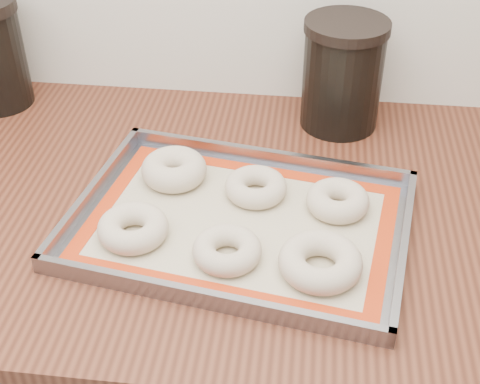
# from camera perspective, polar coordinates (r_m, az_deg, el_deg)

# --- Properties ---
(countertop) EXTENTS (3.06, 0.68, 0.04)m
(countertop) POSITION_cam_1_polar(r_m,az_deg,el_deg) (1.04, -11.52, -0.71)
(countertop) COLOR brown
(countertop) RESTS_ON cabinet
(baking_tray) EXTENTS (0.51, 0.40, 0.03)m
(baking_tray) POSITION_cam_1_polar(r_m,az_deg,el_deg) (0.94, 0.00, -2.60)
(baking_tray) COLOR gray
(baking_tray) RESTS_ON countertop
(baking_mat) EXTENTS (0.46, 0.35, 0.00)m
(baking_mat) POSITION_cam_1_polar(r_m,az_deg,el_deg) (0.94, 0.00, -2.69)
(baking_mat) COLOR #C6B793
(baking_mat) RESTS_ON baking_tray
(bagel_front_left) EXTENTS (0.12, 0.12, 0.03)m
(bagel_front_left) POSITION_cam_1_polar(r_m,az_deg,el_deg) (0.92, -9.12, -3.05)
(bagel_front_left) COLOR beige
(bagel_front_left) RESTS_ON baking_mat
(bagel_front_mid) EXTENTS (0.12, 0.12, 0.03)m
(bagel_front_mid) POSITION_cam_1_polar(r_m,az_deg,el_deg) (0.87, -1.11, -4.97)
(bagel_front_mid) COLOR beige
(bagel_front_mid) RESTS_ON baking_mat
(bagel_front_right) EXTENTS (0.15, 0.15, 0.03)m
(bagel_front_right) POSITION_cam_1_polar(r_m,az_deg,el_deg) (0.86, 6.87, -5.93)
(bagel_front_right) COLOR beige
(bagel_front_right) RESTS_ON baking_mat
(bagel_back_left) EXTENTS (0.11, 0.11, 0.04)m
(bagel_back_left) POSITION_cam_1_polar(r_m,az_deg,el_deg) (1.02, -5.65, 1.95)
(bagel_back_left) COLOR beige
(bagel_back_left) RESTS_ON baking_mat
(bagel_back_mid) EXTENTS (0.10, 0.10, 0.03)m
(bagel_back_mid) POSITION_cam_1_polar(r_m,az_deg,el_deg) (0.98, 1.36, 0.43)
(bagel_back_mid) COLOR beige
(bagel_back_mid) RESTS_ON baking_mat
(bagel_back_right) EXTENTS (0.12, 0.12, 0.03)m
(bagel_back_right) POSITION_cam_1_polar(r_m,az_deg,el_deg) (0.96, 8.33, -0.73)
(bagel_back_right) COLOR beige
(bagel_back_right) RESTS_ON baking_mat
(canister_right) EXTENTS (0.14, 0.14, 0.19)m
(canister_right) POSITION_cam_1_polar(r_m,az_deg,el_deg) (1.14, 8.74, 9.91)
(canister_right) COLOR black
(canister_right) RESTS_ON countertop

